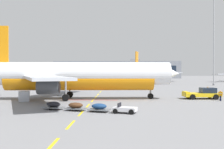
{
  "coord_description": "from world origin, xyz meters",
  "views": [
    {
      "loc": [
        22.31,
        -21.98,
        4.75
      ],
      "look_at": [
        21.04,
        23.62,
        4.14
      ],
      "focal_mm": 43.54,
      "sensor_mm": 36.0,
      "label": 1
    }
  ],
  "objects_px": {
    "uld_cargo_container": "(24,96)",
    "apron_light_mast_far": "(214,30)",
    "airliner_foreground": "(76,76)",
    "baggage_train": "(87,107)",
    "pushback_tug": "(203,94)",
    "airliner_mid_left": "(143,72)",
    "ground_crew_worker": "(221,95)"
  },
  "relations": [
    {
      "from": "pushback_tug",
      "to": "baggage_train",
      "type": "bearing_deg",
      "value": -140.58
    },
    {
      "from": "airliner_foreground",
      "to": "pushback_tug",
      "type": "distance_m",
      "value": 21.64
    },
    {
      "from": "pushback_tug",
      "to": "uld_cargo_container",
      "type": "distance_m",
      "value": 29.4
    },
    {
      "from": "pushback_tug",
      "to": "baggage_train",
      "type": "height_order",
      "value": "pushback_tug"
    },
    {
      "from": "baggage_train",
      "to": "ground_crew_worker",
      "type": "distance_m",
      "value": 22.87
    },
    {
      "from": "airliner_mid_left",
      "to": "uld_cargo_container",
      "type": "bearing_deg",
      "value": -106.88
    },
    {
      "from": "pushback_tug",
      "to": "ground_crew_worker",
      "type": "distance_m",
      "value": 3.65
    },
    {
      "from": "uld_cargo_container",
      "to": "airliner_foreground",
      "type": "bearing_deg",
      "value": 22.85
    },
    {
      "from": "pushback_tug",
      "to": "airliner_mid_left",
      "type": "xyz_separation_m",
      "value": [
        -3.38,
        80.09,
        3.22
      ]
    },
    {
      "from": "ground_crew_worker",
      "to": "uld_cargo_container",
      "type": "relative_size",
      "value": 0.86
    },
    {
      "from": "pushback_tug",
      "to": "apron_light_mast_far",
      "type": "distance_m",
      "value": 49.6
    },
    {
      "from": "airliner_foreground",
      "to": "baggage_train",
      "type": "relative_size",
      "value": 3.02
    },
    {
      "from": "uld_cargo_container",
      "to": "apron_light_mast_far",
      "type": "relative_size",
      "value": 0.07
    },
    {
      "from": "ground_crew_worker",
      "to": "airliner_foreground",
      "type": "bearing_deg",
      "value": 175.33
    },
    {
      "from": "airliner_foreground",
      "to": "baggage_train",
      "type": "distance_m",
      "value": 14.31
    },
    {
      "from": "airliner_foreground",
      "to": "uld_cargo_container",
      "type": "relative_size",
      "value": 17.77
    },
    {
      "from": "baggage_train",
      "to": "apron_light_mast_far",
      "type": "bearing_deg",
      "value": 59.19
    },
    {
      "from": "uld_cargo_container",
      "to": "apron_light_mast_far",
      "type": "height_order",
      "value": "apron_light_mast_far"
    },
    {
      "from": "airliner_foreground",
      "to": "uld_cargo_container",
      "type": "height_order",
      "value": "airliner_foreground"
    },
    {
      "from": "airliner_foreground",
      "to": "uld_cargo_container",
      "type": "xyz_separation_m",
      "value": [
        -7.67,
        -3.23,
        -3.15
      ]
    },
    {
      "from": "airliner_foreground",
      "to": "pushback_tug",
      "type": "height_order",
      "value": "airliner_foreground"
    },
    {
      "from": "airliner_mid_left",
      "to": "baggage_train",
      "type": "height_order",
      "value": "airliner_mid_left"
    },
    {
      "from": "airliner_mid_left",
      "to": "uld_cargo_container",
      "type": "relative_size",
      "value": 18.34
    },
    {
      "from": "ground_crew_worker",
      "to": "pushback_tug",
      "type": "bearing_deg",
      "value": 119.63
    },
    {
      "from": "uld_cargo_container",
      "to": "baggage_train",
      "type": "bearing_deg",
      "value": -42.58
    },
    {
      "from": "baggage_train",
      "to": "apron_light_mast_far",
      "type": "distance_m",
      "value": 69.92
    },
    {
      "from": "airliner_foreground",
      "to": "airliner_mid_left",
      "type": "relative_size",
      "value": 0.97
    },
    {
      "from": "baggage_train",
      "to": "ground_crew_worker",
      "type": "relative_size",
      "value": 6.84
    },
    {
      "from": "baggage_train",
      "to": "uld_cargo_container",
      "type": "xyz_separation_m",
      "value": [
        -11.13,
        10.22,
        0.27
      ]
    },
    {
      "from": "pushback_tug",
      "to": "uld_cargo_container",
      "type": "relative_size",
      "value": 3.11
    },
    {
      "from": "pushback_tug",
      "to": "ground_crew_worker",
      "type": "height_order",
      "value": "pushback_tug"
    },
    {
      "from": "apron_light_mast_far",
      "to": "baggage_train",
      "type": "bearing_deg",
      "value": -120.81
    }
  ]
}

